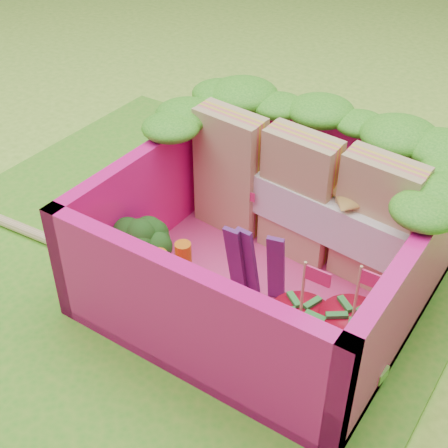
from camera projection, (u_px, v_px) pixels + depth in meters
ground at (176, 260)px, 3.03m from camera, size 14.00×14.00×0.00m
placemat at (176, 258)px, 3.02m from camera, size 2.60×2.60×0.03m
bento_floor at (268, 281)px, 2.82m from camera, size 1.30×1.30×0.05m
bento_box at (270, 238)px, 2.67m from camera, size 1.30×1.30×0.55m
lettuce_ruffle at (324, 128)px, 2.77m from camera, size 1.43×0.76×0.11m
sandwich_stack at (300, 198)px, 2.79m from camera, size 1.11×0.28×0.61m
broccoli at (140, 242)px, 2.71m from camera, size 0.33×0.33×0.26m
carrot_sticks at (173, 273)px, 2.62m from camera, size 0.14×0.15×0.28m
purple_wedges at (253, 264)px, 2.59m from camera, size 0.24×0.08×0.38m
strawberry_left at (299, 332)px, 2.37m from camera, size 0.23×0.23×0.47m
strawberry_right at (349, 339)px, 2.33m from camera, size 0.25×0.25×0.49m
snap_peas at (326, 338)px, 2.48m from camera, size 0.58×0.65×0.05m
chopsticks at (5, 222)px, 3.19m from camera, size 2.33×0.22×0.05m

